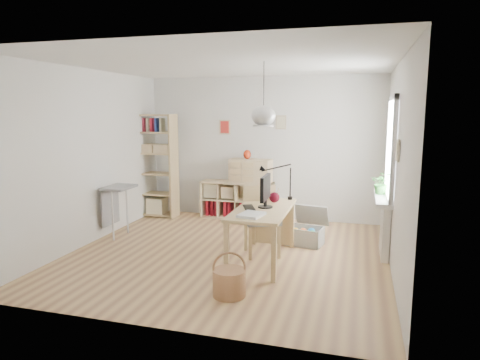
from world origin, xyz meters
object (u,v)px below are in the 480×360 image
(desk, at_px, (263,215))
(monitor, at_px, (265,190))
(chair, at_px, (261,216))
(tall_bookshelf, at_px, (156,161))
(storage_chest, at_px, (306,232))
(drawer_chest, at_px, (251,171))
(cube_shelf, at_px, (237,203))

(desk, xyz_separation_m, monitor, (0.02, 0.05, 0.34))
(desk, bearing_deg, monitor, 62.33)
(chair, bearing_deg, tall_bookshelf, 122.64)
(storage_chest, height_order, drawer_chest, drawer_chest)
(cube_shelf, distance_m, monitor, 2.52)
(storage_chest, xyz_separation_m, monitor, (-0.46, -0.90, 0.81))
(chair, height_order, monitor, monitor)
(tall_bookshelf, height_order, chair, tall_bookshelf)
(tall_bookshelf, bearing_deg, monitor, -36.09)
(storage_chest, bearing_deg, tall_bookshelf, 173.23)
(storage_chest, relative_size, monitor, 1.38)
(storage_chest, relative_size, drawer_chest, 0.91)
(chair, xyz_separation_m, monitor, (0.12, -0.27, 0.44))
(chair, bearing_deg, storage_chest, 23.34)
(tall_bookshelf, height_order, drawer_chest, tall_bookshelf)
(cube_shelf, bearing_deg, monitor, -64.39)
(desk, height_order, drawer_chest, drawer_chest)
(storage_chest, bearing_deg, monitor, -105.96)
(desk, bearing_deg, chair, 106.50)
(tall_bookshelf, distance_m, monitor, 3.23)
(desk, height_order, cube_shelf, desk)
(desk, distance_m, cube_shelf, 2.48)
(monitor, xyz_separation_m, drawer_chest, (-0.76, 2.14, -0.06))
(storage_chest, bearing_deg, desk, -105.98)
(desk, xyz_separation_m, cube_shelf, (-1.02, 2.23, -0.36))
(chair, relative_size, drawer_chest, 1.27)
(tall_bookshelf, bearing_deg, drawer_chest, 7.37)
(drawer_chest, bearing_deg, tall_bookshelf, -167.79)
(desk, distance_m, chair, 0.34)
(desk, xyz_separation_m, chair, (-0.09, 0.31, -0.10))
(desk, bearing_deg, cube_shelf, 114.61)
(cube_shelf, distance_m, tall_bookshelf, 1.77)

